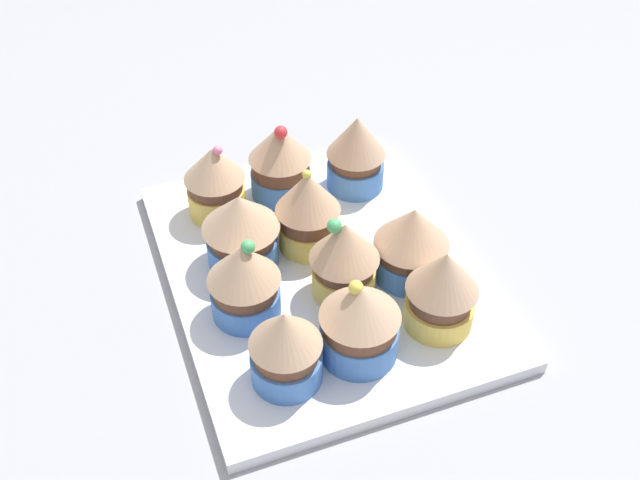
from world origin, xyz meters
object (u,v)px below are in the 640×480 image
Objects in this scene: cupcake_0 at (442,288)px; cupcake_3 at (360,321)px; cupcake_2 at (356,152)px; cupcake_9 at (241,228)px; cupcake_1 at (412,242)px; baking_tray at (320,271)px; cupcake_6 at (284,160)px; cupcake_4 at (344,257)px; cupcake_10 at (215,181)px; cupcake_7 at (286,346)px; cupcake_5 at (305,210)px; cupcake_8 at (244,280)px.

cupcake_3 is at bearing 95.23° from cupcake_0.
cupcake_2 is 1.09× the size of cupcake_9.
cupcake_0 is at bearing 178.00° from cupcake_1.
cupcake_9 is at bearing 63.90° from baking_tray.
cupcake_6 is at bearing -39.71° from cupcake_9.
baking_tray is 5.73cm from cupcake_4.
cupcake_1 is 0.91× the size of cupcake_2.
cupcake_0 is 5.81cm from cupcake_1.
cupcake_1 is 0.95× the size of cupcake_10.
cupcake_2 reaches higher than cupcake_1.
cupcake_6 reaches higher than cupcake_9.
baking_tray is at bearing -116.10° from cupcake_9.
cupcake_1 is 14.84cm from cupcake_7.
cupcake_9 is (6.40, 6.73, -0.19)cm from cupcake_4.
cupcake_0 is at bearing -84.77° from cupcake_3.
cupcake_7 is at bearing 161.83° from cupcake_6.
cupcake_7 is (-19.50, 13.47, -0.42)cm from cupcake_2.
cupcake_4 reaches higher than cupcake_0.
cupcake_5 is 9.21cm from cupcake_8.
cupcake_3 reaches higher than cupcake_1.
cupcake_9 reaches higher than baking_tray.
cupcake_2 is at bearing -37.20° from baking_tray.
cupcake_4 reaches higher than cupcake_9.
cupcake_9 is at bearing -2.03° from cupcake_7.
cupcake_5 and cupcake_6 have the same top height.
cupcake_8 is (6.31, 13.94, -0.12)cm from cupcake_0.
cupcake_8 is at bearing 111.51° from baking_tray.
cupcake_1 is at bearing -135.69° from cupcake_10.
cupcake_4 reaches higher than cupcake_3.
cupcake_3 is 20.73cm from cupcake_10.
cupcake_6 is at bearing 17.29° from cupcake_0.
cupcake_2 is 14.22cm from cupcake_4.
cupcake_4 is (5.74, 5.79, 0.08)cm from cupcake_0.
cupcake_10 is (13.44, 13.12, 0.08)cm from cupcake_1.
cupcake_6 is 15.56cm from cupcake_8.
baking_tray is 4.48× the size of cupcake_9.
cupcake_5 is at bearing -24.93° from cupcake_7.
cupcake_5 is at bearing 174.80° from cupcake_6.
cupcake_7 is at bearing 147.87° from baking_tray.
baking_tray is at bearing 12.51° from cupcake_4.
cupcake_5 is (-6.31, 7.33, 0.09)cm from cupcake_2.
cupcake_2 is (9.28, -7.04, 4.54)cm from baking_tray.
cupcake_9 is (-7.65, 6.36, -0.17)cm from cupcake_6.
cupcake_5 reaches higher than baking_tray.
cupcake_7 is (-10.22, 6.42, 4.12)cm from baking_tray.
cupcake_7 is 0.94× the size of cupcake_10.
cupcake_2 is at bearing -63.92° from cupcake_9.
cupcake_7 is at bearing 133.15° from cupcake_4.
cupcake_8 is (-12.19, 14.42, -0.25)cm from cupcake_2.
cupcake_2 is at bearing -93.19° from cupcake_10.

